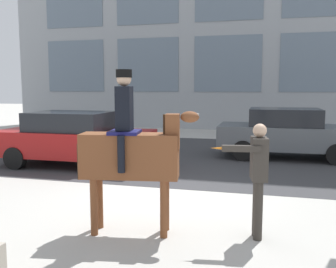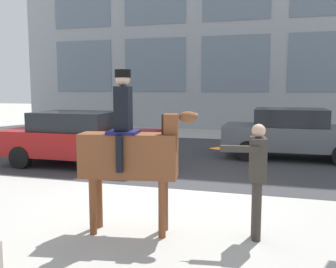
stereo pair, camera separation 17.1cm
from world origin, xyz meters
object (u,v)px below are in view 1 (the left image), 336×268
pedestrian_bystander (258,171)px  street_car_far_lane (287,133)px  mounted_horse_lead (132,151)px  street_car_near_lane (74,138)px

pedestrian_bystander → street_car_far_lane: bearing=-104.7°
mounted_horse_lead → street_car_near_lane: 5.54m
street_car_far_lane → street_car_near_lane: bearing=-154.9°
mounted_horse_lead → street_car_far_lane: bearing=60.8°
mounted_horse_lead → street_car_near_lane: bearing=118.5°
pedestrian_bystander → street_car_near_lane: pedestrian_bystander is taller
pedestrian_bystander → mounted_horse_lead: bearing=-0.3°
mounted_horse_lead → street_car_far_lane: size_ratio=0.58×
mounted_horse_lead → street_car_near_lane: mounted_horse_lead is taller
mounted_horse_lead → pedestrian_bystander: (1.86, 0.26, -0.27)m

